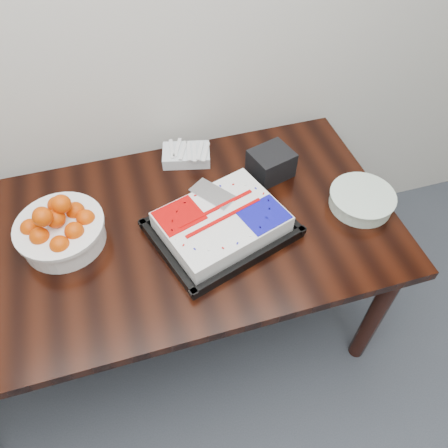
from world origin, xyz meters
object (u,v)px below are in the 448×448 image
object	(u,v)px
cake_tray	(222,224)
plate_stack	(361,200)
napkin_box	(271,163)
tangerine_bowl	(59,226)
table	(155,247)

from	to	relation	value
cake_tray	plate_stack	world-z (taller)	cake_tray
napkin_box	tangerine_bowl	bearing A→B (deg)	-171.83
plate_stack	napkin_box	world-z (taller)	napkin_box
plate_stack	napkin_box	size ratio (longest dim) A/B	1.57
plate_stack	cake_tray	bearing A→B (deg)	177.38
plate_stack	napkin_box	distance (m)	0.38
table	tangerine_bowl	xyz separation A→B (m)	(-0.30, 0.05, 0.17)
plate_stack	tangerine_bowl	bearing A→B (deg)	172.47
cake_tray	tangerine_bowl	world-z (taller)	tangerine_bowl
table	cake_tray	distance (m)	0.28
napkin_box	plate_stack	bearing A→B (deg)	-44.26
tangerine_bowl	napkin_box	distance (m)	0.83
table	tangerine_bowl	world-z (taller)	tangerine_bowl
cake_tray	tangerine_bowl	bearing A→B (deg)	167.69
cake_tray	plate_stack	distance (m)	0.55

